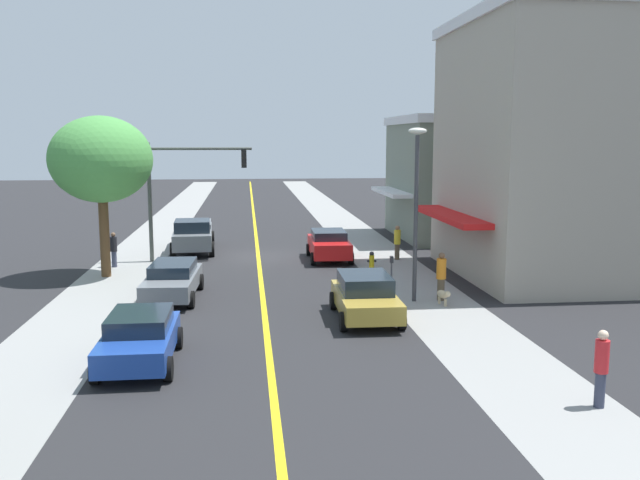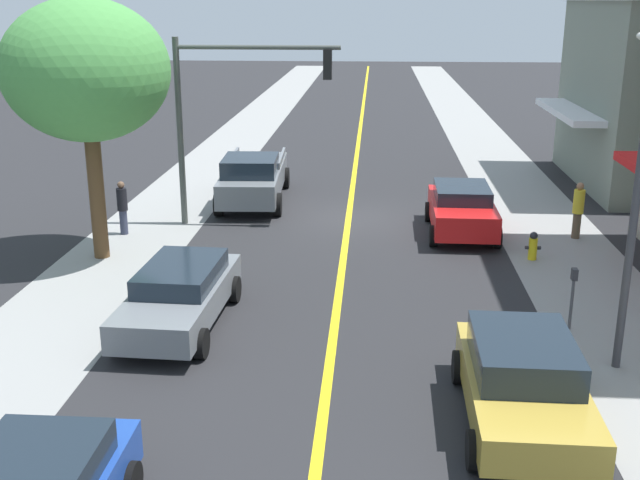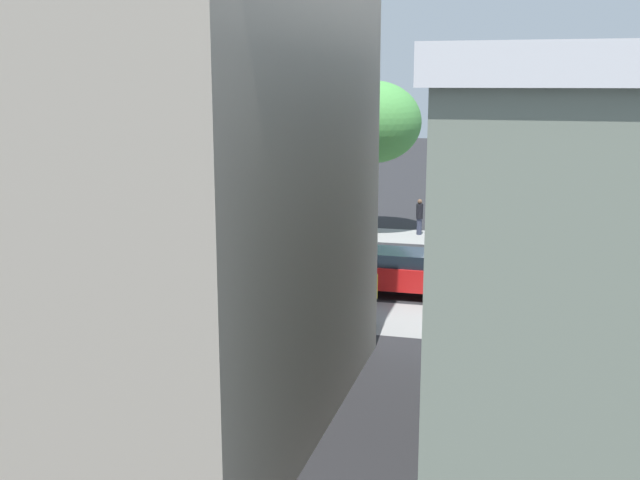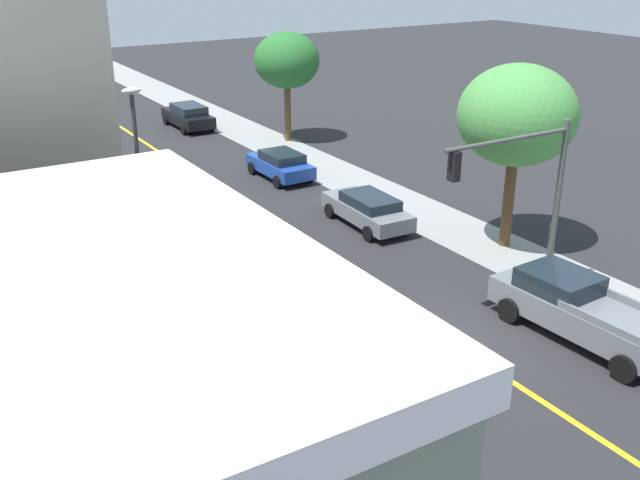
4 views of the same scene
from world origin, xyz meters
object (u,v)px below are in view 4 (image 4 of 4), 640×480
(fire_hydrant, at_px, (232,319))
(pedestrian_yellow_shirt, at_px, (208,350))
(black_sedan_right_curb, at_px, (188,116))
(traffic_light_mast, at_px, (525,184))
(pedestrian_black_shirt, at_px, (551,242))
(street_tree_right_corner, at_px, (517,116))
(blue_sedan_right_curb, at_px, (281,164))
(red_sedan_left_curb, at_px, (322,326))
(grey_pickup_truck, at_px, (581,310))
(parking_meter, at_px, (176,250))
(street_tree_left_near, at_px, (287,61))
(street_lamp, at_px, (138,157))
(grey_sedan_right_curb, at_px, (367,209))
(pedestrian_orange_shirt, at_px, (118,241))
(small_dog, at_px, (117,248))
(gold_sedan_left_curb, at_px, (181,211))
(pedestrian_red_shirt, at_px, (37,172))

(fire_hydrant, relative_size, pedestrian_yellow_shirt, 0.46)
(fire_hydrant, height_order, black_sedan_right_curb, black_sedan_right_curb)
(traffic_light_mast, height_order, pedestrian_black_shirt, traffic_light_mast)
(street_tree_right_corner, relative_size, blue_sedan_right_curb, 1.71)
(red_sedan_left_curb, bearing_deg, grey_pickup_truck, -115.33)
(parking_meter, xyz_separation_m, pedestrian_black_shirt, (12.17, -6.49, -0.04))
(street_tree_left_near, xyz_separation_m, street_tree_right_corner, (-0.73, -18.88, 0.45))
(grey_pickup_truck, bearing_deg, street_lamp, 33.56)
(fire_hydrant, distance_m, blue_sedan_right_curb, 15.72)
(grey_sedan_right_curb, distance_m, pedestrian_orange_shirt, 10.31)
(street_lamp, bearing_deg, small_dog, 139.40)
(red_sedan_left_curb, distance_m, grey_sedan_right_curb, 10.41)
(red_sedan_left_curb, relative_size, pedestrian_orange_shirt, 2.27)
(blue_sedan_right_curb, bearing_deg, street_tree_left_near, -32.20)
(street_lamp, relative_size, pedestrian_orange_shirt, 3.51)
(street_lamp, xyz_separation_m, gold_sedan_left_curb, (2.29, 2.28, -3.24))
(parking_meter, distance_m, pedestrian_black_shirt, 13.80)
(street_tree_right_corner, relative_size, pedestrian_orange_shirt, 3.83)
(street_tree_left_near, bearing_deg, pedestrian_red_shirt, -171.41)
(street_tree_right_corner, bearing_deg, pedestrian_yellow_shirt, -168.62)
(blue_sedan_right_curb, xyz_separation_m, grey_pickup_truck, (-0.03, -18.91, 0.18))
(pedestrian_yellow_shirt, bearing_deg, grey_sedan_right_curb, 163.87)
(street_tree_left_near, height_order, street_tree_right_corner, street_tree_right_corner)
(pedestrian_orange_shirt, bearing_deg, grey_pickup_truck, -5.68)
(grey_pickup_truck, bearing_deg, pedestrian_red_shirt, 22.62)
(gold_sedan_left_curb, xyz_separation_m, blue_sedan_right_curb, (6.96, 4.02, -0.04))
(traffic_light_mast, xyz_separation_m, blue_sedan_right_curb, (-0.18, 15.97, -3.32))
(traffic_light_mast, distance_m, grey_pickup_truck, 4.31)
(street_lamp, bearing_deg, grey_pickup_truck, -53.81)
(grey_sedan_right_curb, distance_m, pedestrian_red_shirt, 16.19)
(grey_sedan_right_curb, bearing_deg, pedestrian_orange_shirt, 84.29)
(street_tree_right_corner, distance_m, pedestrian_orange_shirt, 15.51)
(street_tree_left_near, xyz_separation_m, gold_sedan_left_curb, (-11.04, -10.53, -3.96))
(street_tree_left_near, bearing_deg, small_dog, -139.79)
(street_tree_left_near, relative_size, traffic_light_mast, 1.08)
(black_sedan_right_curb, bearing_deg, parking_meter, 157.12)
(pedestrian_orange_shirt, bearing_deg, black_sedan_right_curb, 106.27)
(fire_hydrant, height_order, small_dog, fire_hydrant)
(street_tree_left_near, distance_m, street_tree_right_corner, 18.90)
(fire_hydrant, distance_m, grey_pickup_truck, 10.65)
(fire_hydrant, height_order, blue_sedan_right_curb, blue_sedan_right_curb)
(blue_sedan_right_curb, distance_m, pedestrian_yellow_shirt, 18.50)
(grey_sedan_right_curb, relative_size, grey_pickup_truck, 0.78)
(grey_pickup_truck, relative_size, pedestrian_orange_shirt, 3.31)
(red_sedan_left_curb, height_order, pedestrian_yellow_shirt, pedestrian_yellow_shirt)
(blue_sedan_right_curb, xyz_separation_m, pedestrian_black_shirt, (3.42, -14.62, 0.15))
(pedestrian_yellow_shirt, distance_m, pedestrian_orange_shirt, 8.88)
(traffic_light_mast, distance_m, pedestrian_black_shirt, 4.73)
(fire_hydrant, distance_m, street_lamp, 7.61)
(grey_sedan_right_curb, xyz_separation_m, pedestrian_orange_shirt, (-10.21, 1.46, 0.24))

